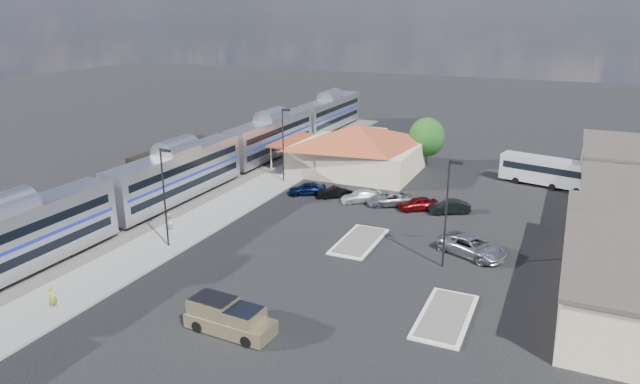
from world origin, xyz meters
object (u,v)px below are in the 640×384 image
at_px(station_depot, 357,148).
at_px(coach_bus, 547,170).
at_px(pickup_truck, 230,318).
at_px(suv, 472,246).

distance_m(station_depot, coach_bus, 23.09).
relative_size(pickup_truck, suv, 1.01).
height_order(station_depot, suv, station_depot).
bearing_deg(pickup_truck, suv, -29.89).
bearing_deg(station_depot, pickup_truck, -81.17).
bearing_deg(suv, pickup_truck, 171.52).
bearing_deg(suv, coach_bus, 13.90).
distance_m(pickup_truck, suv, 22.37).
bearing_deg(pickup_truck, station_depot, 12.00).
distance_m(station_depot, pickup_truck, 40.10).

